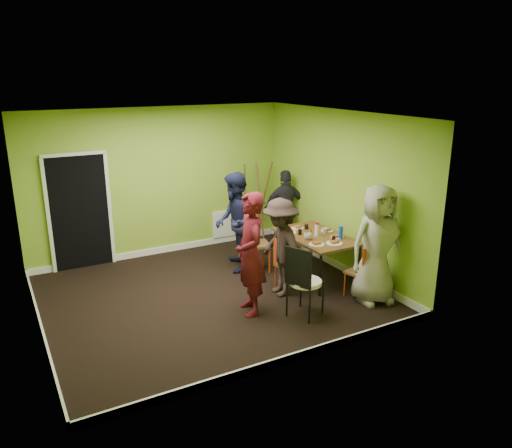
% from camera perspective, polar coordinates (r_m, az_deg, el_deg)
% --- Properties ---
extents(ground, '(5.00, 5.00, 0.00)m').
position_cam_1_polar(ground, '(8.04, -5.29, -8.10)').
color(ground, black).
rests_on(ground, ground).
extents(room_walls, '(5.04, 4.54, 2.82)m').
position_cam_1_polar(room_walls, '(7.70, -5.78, -1.34)').
color(room_walls, '#89A62A').
rests_on(room_walls, ground).
extents(dining_table, '(0.90, 1.50, 0.75)m').
position_cam_1_polar(dining_table, '(8.52, 6.86, -1.64)').
color(dining_table, black).
rests_on(dining_table, ground).
extents(chair_left_far, '(0.53, 0.53, 1.05)m').
position_cam_1_polar(chair_left_far, '(8.73, -0.49, -1.74)').
color(chair_left_far, '#E94215').
rests_on(chair_left_far, ground).
extents(chair_left_near, '(0.40, 0.40, 0.86)m').
position_cam_1_polar(chair_left_near, '(8.04, 3.37, -4.32)').
color(chair_left_near, '#E94215').
rests_on(chair_left_near, ground).
extents(chair_back_end, '(0.49, 0.55, 0.97)m').
position_cam_1_polar(chair_back_end, '(9.75, 3.13, 0.83)').
color(chair_back_end, '#E94215').
rests_on(chair_back_end, ground).
extents(chair_front_end, '(0.44, 0.44, 0.87)m').
position_cam_1_polar(chair_front_end, '(7.91, 12.17, -4.99)').
color(chair_front_end, '#E94215').
rests_on(chair_front_end, ground).
extents(chair_bentwood, '(0.56, 0.55, 1.08)m').
position_cam_1_polar(chair_bentwood, '(7.14, 5.38, -6.20)').
color(chair_bentwood, black).
rests_on(chair_bentwood, ground).
extents(easel, '(0.67, 0.63, 1.67)m').
position_cam_1_polar(easel, '(10.28, 0.02, 2.50)').
color(easel, brown).
rests_on(easel, ground).
extents(plate_near_left, '(0.25, 0.25, 0.01)m').
position_cam_1_polar(plate_near_left, '(8.59, 3.77, -0.95)').
color(plate_near_left, white).
rests_on(plate_near_left, dining_table).
extents(plate_near_right, '(0.25, 0.25, 0.01)m').
position_cam_1_polar(plate_near_right, '(8.04, 6.94, -2.33)').
color(plate_near_right, white).
rests_on(plate_near_right, dining_table).
extents(plate_far_back, '(0.22, 0.22, 0.01)m').
position_cam_1_polar(plate_far_back, '(8.84, 4.78, -0.45)').
color(plate_far_back, white).
rests_on(plate_far_back, dining_table).
extents(plate_far_front, '(0.27, 0.27, 0.01)m').
position_cam_1_polar(plate_far_front, '(8.13, 8.95, -2.19)').
color(plate_far_front, white).
rests_on(plate_far_front, dining_table).
extents(plate_wall_back, '(0.21, 0.21, 0.01)m').
position_cam_1_polar(plate_wall_back, '(8.75, 8.11, -0.75)').
color(plate_wall_back, white).
rests_on(plate_wall_back, dining_table).
extents(plate_wall_front, '(0.21, 0.21, 0.01)m').
position_cam_1_polar(plate_wall_front, '(8.43, 9.26, -1.49)').
color(plate_wall_front, white).
rests_on(plate_wall_front, dining_table).
extents(thermos, '(0.07, 0.07, 0.20)m').
position_cam_1_polar(thermos, '(8.46, 6.96, -0.68)').
color(thermos, white).
rests_on(thermos, dining_table).
extents(blue_bottle, '(0.07, 0.07, 0.22)m').
position_cam_1_polar(blue_bottle, '(8.35, 9.65, -0.96)').
color(blue_bottle, '#1840B6').
rests_on(blue_bottle, dining_table).
extents(orange_bottle, '(0.03, 0.03, 0.08)m').
position_cam_1_polar(orange_bottle, '(8.58, 6.29, -0.80)').
color(orange_bottle, '#E94215').
rests_on(orange_bottle, dining_table).
extents(glass_mid, '(0.07, 0.07, 0.10)m').
position_cam_1_polar(glass_mid, '(8.49, 5.03, -0.90)').
color(glass_mid, black).
rests_on(glass_mid, dining_table).
extents(glass_back, '(0.07, 0.07, 0.09)m').
position_cam_1_polar(glass_back, '(8.80, 5.78, -0.30)').
color(glass_back, black).
rests_on(glass_back, dining_table).
extents(glass_front, '(0.06, 0.06, 0.10)m').
position_cam_1_polar(glass_front, '(8.19, 8.86, -1.71)').
color(glass_front, black).
rests_on(glass_front, dining_table).
extents(cup_a, '(0.13, 0.13, 0.10)m').
position_cam_1_polar(cup_a, '(8.27, 5.94, -1.40)').
color(cup_a, white).
rests_on(cup_a, dining_table).
extents(cup_b, '(0.09, 0.09, 0.09)m').
position_cam_1_polar(cup_b, '(8.62, 7.85, -0.75)').
color(cup_b, white).
rests_on(cup_b, dining_table).
extents(person_standing, '(0.55, 0.73, 1.81)m').
position_cam_1_polar(person_standing, '(7.14, -0.64, -3.46)').
color(person_standing, '#510E16').
rests_on(person_standing, ground).
extents(person_left_far, '(0.94, 1.04, 1.75)m').
position_cam_1_polar(person_left_far, '(8.73, -2.43, 0.21)').
color(person_left_far, '#161A37').
rests_on(person_left_far, ground).
extents(person_left_near, '(0.69, 1.07, 1.56)m').
position_cam_1_polar(person_left_near, '(7.78, 2.81, -2.69)').
color(person_left_near, black).
rests_on(person_left_near, ground).
extents(person_back_end, '(0.99, 0.64, 1.57)m').
position_cam_1_polar(person_back_end, '(9.91, 3.44, 1.69)').
color(person_back_end, black).
rests_on(person_back_end, ground).
extents(person_front_end, '(0.97, 0.71, 1.84)m').
position_cam_1_polar(person_front_end, '(7.69, 13.68, -2.31)').
color(person_front_end, gray).
rests_on(person_front_end, ground).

